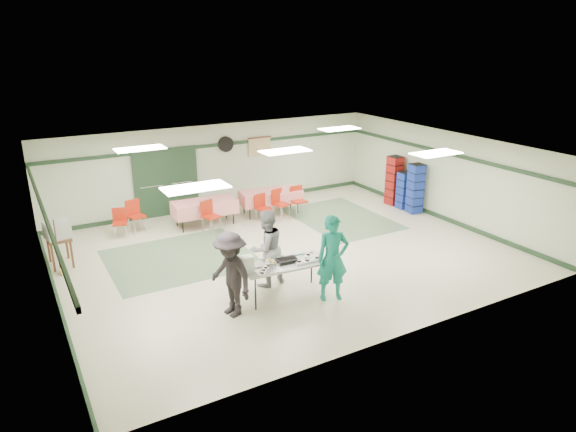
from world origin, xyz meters
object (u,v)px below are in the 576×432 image
broom (57,246)px  crate_stack_red (394,180)px  dining_table_b (205,207)px  printer_table (58,241)px  chair_loose_b (120,220)px  chair_d (209,213)px  office_printer (57,230)px  serving_table (285,265)px  chair_a (279,201)px  crate_stack_blue_a (404,190)px  dining_table_a (271,196)px  volunteer_dark (231,274)px  chair_loose_a (135,212)px  volunteer_grey (266,248)px  crate_stack_blue_b (415,189)px  chair_c (298,198)px  chair_b (262,205)px  volunteer_teal (333,258)px

broom → crate_stack_red: bearing=-3.9°
dining_table_b → printer_table: bearing=-164.9°
printer_table → chair_loose_b: bearing=33.0°
chair_d → chair_loose_b: 2.46m
office_printer → chair_d: bearing=-6.1°
serving_table → chair_a: bearing=66.9°
chair_a → crate_stack_blue_a: (4.01, -1.10, 0.04)m
dining_table_a → printer_table: bearing=-163.4°
volunteer_dark → crate_stack_red: 8.62m
serving_table → chair_loose_a: size_ratio=2.05×
volunteer_grey → crate_stack_blue_b: size_ratio=1.11×
crate_stack_blue_b → dining_table_b: bearing=160.7°
chair_c → volunteer_dark: bearing=-132.6°
chair_loose_b → office_printer: bearing=-126.6°
volunteer_grey → chair_loose_a: (-1.74, 4.84, -0.31)m
crate_stack_red → serving_table: bearing=-148.4°
chair_a → volunteer_dark: bearing=-147.1°
broom → printer_table: bearing=75.7°
chair_a → crate_stack_blue_b: size_ratio=0.59×
chair_d → volunteer_dark: bearing=-124.6°
crate_stack_blue_a → printer_table: (-10.30, 0.72, 0.02)m
printer_table → chair_loose_a: bearing=30.7°
chair_c → broom: broom is taller
dining_table_a → chair_loose_a: 4.15m
chair_d → chair_loose_a: 2.12m
dining_table_a → chair_a: size_ratio=2.15×
volunteer_grey → office_printer: 5.12m
dining_table_a → chair_a: (-0.01, -0.56, 0.00)m
chair_b → dining_table_b: bearing=150.2°
volunteer_teal → chair_c: bearing=85.2°
chair_a → chair_loose_a: (-4.12, 1.05, -0.00)m
chair_loose_a → chair_c: bearing=-25.9°
dining_table_b → chair_b: (1.59, -0.57, -0.04)m
dining_table_b → office_printer: 4.24m
volunteer_grey → chair_loose_b: bearing=-75.5°
chair_a → office_printer: (-6.29, -0.48, 0.38)m
volunteer_dark → printer_table: volunteer_dark is taller
volunteer_dark → chair_c: 6.30m
chair_loose_a → crate_stack_blue_a: size_ratio=0.76×
chair_loose_b → office_printer: 2.20m
volunteer_teal → volunteer_grey: (-0.90, 1.28, -0.05)m
serving_table → chair_d: (0.01, 4.46, -0.16)m
volunteer_grey → office_printer: size_ratio=3.34×
volunteer_dark → crate_stack_red: bearing=105.0°
volunteer_dark → dining_table_b: bearing=151.9°
volunteer_dark → crate_stack_red: (7.62, 4.04, -0.07)m
volunteer_dark → chair_b: 5.53m
chair_a → chair_d: chair_a is taller
chair_d → printer_table: chair_d is taller
chair_a → chair_d: bearing=160.8°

